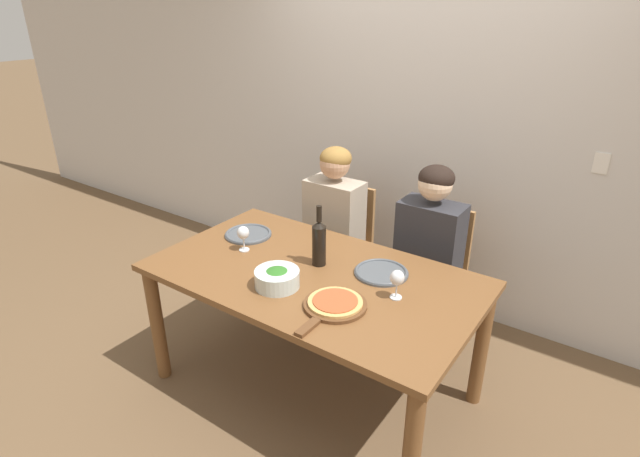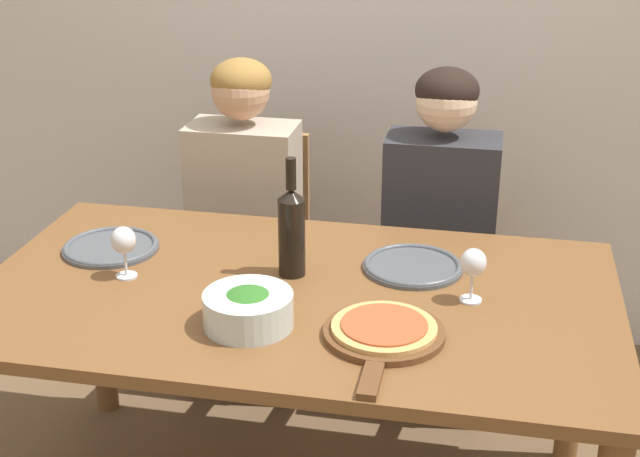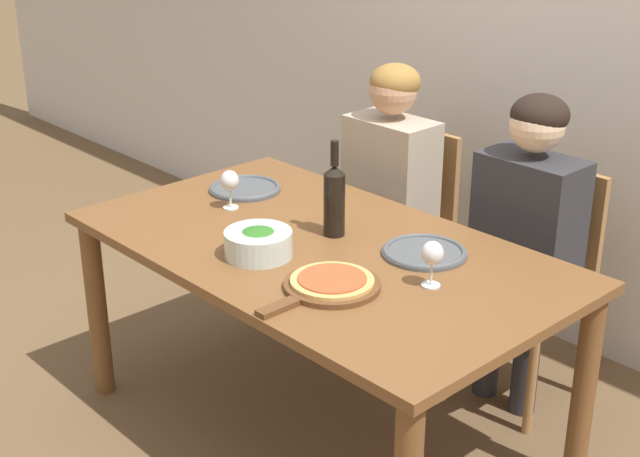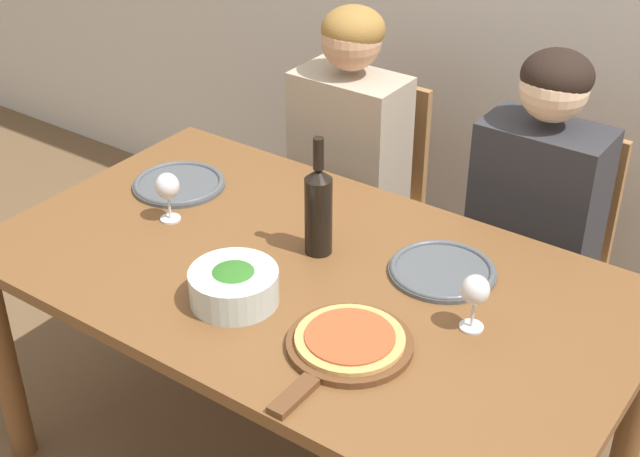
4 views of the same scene
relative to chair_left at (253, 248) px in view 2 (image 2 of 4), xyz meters
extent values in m
cube|color=silver|center=(0.36, 0.47, 0.85)|extent=(10.00, 0.05, 2.70)
cube|color=brown|center=(0.36, -0.84, 0.25)|extent=(1.74, 1.00, 0.04)
cylinder|color=brown|center=(-0.46, -0.40, -0.13)|extent=(0.08, 0.08, 0.74)
cylinder|color=brown|center=(1.17, -0.40, -0.13)|extent=(0.08, 0.08, 0.74)
cube|color=#9E7042|center=(0.00, -0.07, -0.05)|extent=(0.42, 0.42, 0.04)
cube|color=#9E7042|center=(0.00, 0.12, 0.19)|extent=(0.38, 0.03, 0.45)
cylinder|color=#9E7042|center=(-0.19, -0.26, -0.29)|extent=(0.04, 0.04, 0.43)
cylinder|color=#9E7042|center=(0.19, -0.26, -0.29)|extent=(0.04, 0.04, 0.43)
cylinder|color=#9E7042|center=(-0.19, 0.12, -0.29)|extent=(0.04, 0.04, 0.43)
cylinder|color=#9E7042|center=(0.19, 0.12, -0.29)|extent=(0.04, 0.04, 0.43)
cube|color=#9E7042|center=(0.70, -0.07, -0.05)|extent=(0.42, 0.42, 0.04)
cube|color=#9E7042|center=(0.70, 0.12, 0.19)|extent=(0.38, 0.03, 0.45)
cylinder|color=#9E7042|center=(0.51, -0.26, -0.29)|extent=(0.04, 0.04, 0.43)
cylinder|color=#9E7042|center=(0.89, -0.26, -0.29)|extent=(0.04, 0.04, 0.43)
cylinder|color=#9E7042|center=(0.51, 0.12, -0.29)|extent=(0.04, 0.04, 0.43)
cylinder|color=#9E7042|center=(0.89, 0.12, -0.29)|extent=(0.04, 0.04, 0.43)
cylinder|color=#28282D|center=(-0.09, -0.15, -0.27)|extent=(0.10, 0.10, 0.47)
cylinder|color=#28282D|center=(0.09, -0.15, -0.27)|extent=(0.10, 0.10, 0.47)
cube|color=tan|center=(0.00, -0.09, 0.23)|extent=(0.38, 0.22, 0.54)
cylinder|color=tan|center=(-0.20, -0.34, 0.09)|extent=(0.07, 0.31, 0.14)
cylinder|color=tan|center=(0.20, -0.34, 0.09)|extent=(0.07, 0.31, 0.14)
sphere|color=tan|center=(0.00, -0.09, 0.62)|extent=(0.20, 0.20, 0.20)
ellipsoid|color=olive|center=(0.00, -0.08, 0.66)|extent=(0.21, 0.21, 0.15)
cylinder|color=#28282D|center=(0.61, -0.15, -0.27)|extent=(0.10, 0.10, 0.47)
cylinder|color=#28282D|center=(0.79, -0.15, -0.27)|extent=(0.10, 0.10, 0.47)
cube|color=#2D2D33|center=(0.70, -0.09, 0.23)|extent=(0.38, 0.22, 0.54)
cylinder|color=#2D2D33|center=(0.50, -0.34, 0.09)|extent=(0.07, 0.31, 0.14)
cylinder|color=#2D2D33|center=(0.90, -0.34, 0.09)|extent=(0.07, 0.31, 0.14)
sphere|color=beige|center=(0.70, -0.09, 0.62)|extent=(0.20, 0.20, 0.20)
ellipsoid|color=black|center=(0.70, -0.08, 0.66)|extent=(0.21, 0.21, 0.15)
cylinder|color=black|center=(0.33, -0.74, 0.38)|extent=(0.08, 0.08, 0.23)
cone|color=black|center=(0.33, -0.74, 0.51)|extent=(0.08, 0.08, 0.03)
cylinder|color=black|center=(0.33, -0.74, 0.57)|extent=(0.03, 0.03, 0.09)
cylinder|color=silver|center=(0.29, -1.05, 0.32)|extent=(0.23, 0.23, 0.09)
ellipsoid|color=#2D6B23|center=(0.29, -1.05, 0.32)|extent=(0.19, 0.19, 0.10)
cylinder|color=#4C5156|center=(-0.24, -0.68, 0.28)|extent=(0.29, 0.29, 0.01)
torus|color=#4C5156|center=(-0.24, -0.68, 0.28)|extent=(0.28, 0.28, 0.02)
cylinder|color=#4C5156|center=(0.66, -0.64, 0.28)|extent=(0.29, 0.29, 0.01)
torus|color=#4C5156|center=(0.66, -0.64, 0.28)|extent=(0.28, 0.28, 0.02)
cylinder|color=brown|center=(0.63, -1.04, 0.28)|extent=(0.30, 0.30, 0.02)
cube|color=brown|center=(0.63, -1.26, 0.28)|extent=(0.04, 0.14, 0.02)
cylinder|color=tan|center=(0.63, -1.04, 0.30)|extent=(0.26, 0.26, 0.01)
cylinder|color=#AD4C28|center=(0.63, -1.04, 0.30)|extent=(0.21, 0.21, 0.01)
cylinder|color=silver|center=(-0.12, -0.85, 0.28)|extent=(0.06, 0.06, 0.01)
cylinder|color=silver|center=(-0.12, -0.85, 0.32)|extent=(0.01, 0.01, 0.07)
ellipsoid|color=silver|center=(-0.12, -0.85, 0.38)|extent=(0.07, 0.07, 0.08)
ellipsoid|color=maroon|center=(-0.12, -0.85, 0.37)|extent=(0.06, 0.06, 0.03)
cylinder|color=silver|center=(0.83, -0.80, 0.28)|extent=(0.06, 0.06, 0.01)
cylinder|color=silver|center=(0.83, -0.80, 0.32)|extent=(0.01, 0.01, 0.07)
ellipsoid|color=silver|center=(0.83, -0.80, 0.38)|extent=(0.07, 0.07, 0.08)
ellipsoid|color=maroon|center=(0.83, -0.80, 0.37)|extent=(0.06, 0.06, 0.03)
camera|label=1|loc=(1.71, -2.71, 1.58)|focal=28.00mm
camera|label=2|loc=(0.86, -2.94, 1.37)|focal=50.00mm
camera|label=3|loc=(2.41, -2.75, 1.49)|focal=50.00mm
camera|label=4|loc=(1.52, -2.42, 1.60)|focal=50.00mm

